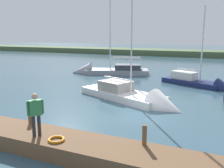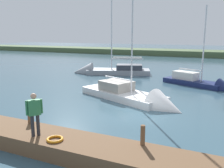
% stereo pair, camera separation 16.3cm
% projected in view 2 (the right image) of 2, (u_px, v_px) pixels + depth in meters
% --- Properties ---
extents(ground_plane, '(200.00, 200.00, 0.00)m').
position_uv_depth(ground_plane, '(134.00, 114.00, 14.88)').
color(ground_plane, '#385666').
extents(far_shoreline, '(180.00, 8.00, 2.40)m').
position_uv_depth(far_shoreline, '(201.00, 56.00, 53.72)').
color(far_shoreline, '#4C603D').
rests_on(far_shoreline, ground_plane).
extents(dock_pier, '(21.66, 1.88, 0.66)m').
position_uv_depth(dock_pier, '(84.00, 149.00, 9.56)').
color(dock_pier, brown).
rests_on(dock_pier, ground_plane).
extents(mooring_post_near, '(0.17, 0.17, 0.77)m').
position_uv_depth(mooring_post_near, '(143.00, 135.00, 9.12)').
color(mooring_post_near, brown).
rests_on(mooring_post_near, dock_pier).
extents(mooring_post_far, '(0.21, 0.21, 0.51)m').
position_uv_depth(mooring_post_far, '(30.00, 118.00, 11.35)').
color(mooring_post_far, brown).
rests_on(mooring_post_far, dock_pier).
extents(life_ring_buoy, '(0.66, 0.66, 0.10)m').
position_uv_depth(life_ring_buoy, '(55.00, 139.00, 9.58)').
color(life_ring_buoy, orange).
rests_on(life_ring_buoy, dock_pier).
extents(sailboat_near_dock, '(7.04, 4.46, 8.04)m').
position_uv_depth(sailboat_near_dock, '(203.00, 85.00, 22.51)').
color(sailboat_near_dock, navy).
rests_on(sailboat_near_dock, ground_plane).
extents(sailboat_outer_mooring, '(8.78, 5.40, 9.40)m').
position_uv_depth(sailboat_outer_mooring, '(137.00, 100.00, 17.46)').
color(sailboat_outer_mooring, white).
rests_on(sailboat_outer_mooring, ground_plane).
extents(sailboat_behind_pier, '(9.48, 5.42, 11.47)m').
position_uv_depth(sailboat_behind_pier, '(105.00, 72.00, 29.78)').
color(sailboat_behind_pier, gray).
rests_on(sailboat_behind_pier, ground_plane).
extents(person_on_dock, '(0.46, 0.55, 1.78)m').
position_uv_depth(person_on_dock, '(34.00, 111.00, 9.82)').
color(person_on_dock, '#28282D').
rests_on(person_on_dock, dock_pier).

